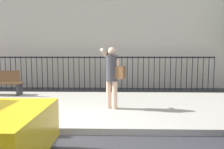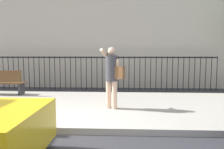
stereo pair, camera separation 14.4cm
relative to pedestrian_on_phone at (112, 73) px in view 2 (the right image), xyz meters
The scene contains 5 objects.
ground_plane 2.46m from the pedestrian_on_phone, 127.54° to the right, with size 60.00×60.00×0.00m, color #333338.
sidewalk 1.79m from the pedestrian_on_phone, 159.77° to the left, with size 28.00×4.40×0.15m, color #B2ADA3.
iron_fence 4.39m from the pedestrian_on_phone, 107.47° to the left, with size 12.03×0.04×1.60m.
pedestrian_on_phone is the anchor object (origin of this frame).
street_bench 4.76m from the pedestrian_on_phone, 156.08° to the left, with size 1.60×0.45×0.95m.
Camera 2 is at (1.62, -4.51, 1.75)m, focal length 35.24 mm.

